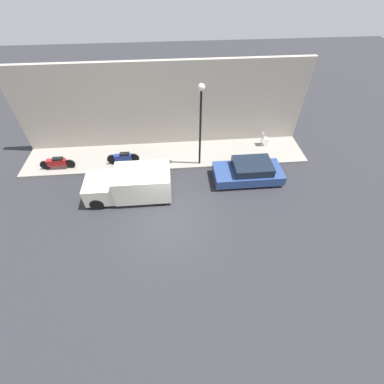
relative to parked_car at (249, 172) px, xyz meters
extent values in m
plane|color=#2D2D33|center=(-2.75, 4.73, -0.59)|extent=(60.00, 60.00, 0.00)
cube|color=gray|center=(2.55, 4.73, -0.52)|extent=(2.77, 17.79, 0.15)
cube|color=#B2A899|center=(4.09, 4.73, 2.12)|extent=(0.30, 17.79, 5.42)
cube|color=#2D4784|center=(0.00, 0.05, -0.14)|extent=(1.83, 3.92, 0.57)
cube|color=#192333|center=(0.00, -0.14, 0.39)|extent=(1.61, 2.16, 0.49)
cylinder|color=black|center=(-0.80, 1.56, -0.29)|extent=(0.20, 0.60, 0.60)
cylinder|color=black|center=(0.80, 1.56, -0.29)|extent=(0.20, 0.60, 0.60)
cylinder|color=black|center=(-0.80, -1.46, -0.29)|extent=(0.20, 0.60, 0.60)
cylinder|color=black|center=(0.80, -1.46, -0.29)|extent=(0.20, 0.60, 0.60)
cube|color=silver|center=(-0.77, 6.00, 0.35)|extent=(1.92, 2.93, 1.48)
cube|color=silver|center=(-0.77, 8.25, 0.13)|extent=(1.82, 1.58, 1.04)
cube|color=#192333|center=(-0.77, 8.49, 0.42)|extent=(1.63, 0.87, 0.41)
cylinder|color=black|center=(-1.59, 8.43, -0.23)|extent=(0.22, 0.73, 0.73)
cylinder|color=black|center=(0.06, 8.43, -0.23)|extent=(0.22, 0.73, 0.73)
cylinder|color=black|center=(-1.59, 5.15, -0.23)|extent=(0.22, 0.73, 0.73)
cylinder|color=black|center=(0.06, 5.15, -0.23)|extent=(0.22, 0.73, 0.73)
cube|color=navy|center=(1.94, 7.40, 0.02)|extent=(0.30, 1.03, 0.36)
cube|color=black|center=(1.94, 7.26, 0.26)|extent=(0.27, 0.56, 0.12)
cylinder|color=black|center=(1.94, 8.04, -0.11)|extent=(0.10, 0.66, 0.66)
cylinder|color=black|center=(1.94, 6.76, -0.11)|extent=(0.10, 0.66, 0.66)
cube|color=#B21E1E|center=(1.77, 11.32, 0.02)|extent=(0.30, 1.10, 0.41)
cube|color=black|center=(1.77, 11.17, 0.28)|extent=(0.27, 0.60, 0.12)
cylinder|color=black|center=(1.77, 12.05, -0.15)|extent=(0.10, 0.59, 0.59)
cylinder|color=black|center=(1.77, 10.59, -0.15)|extent=(0.10, 0.59, 0.59)
cylinder|color=black|center=(1.55, 2.71, 1.90)|extent=(0.12, 0.12, 4.69)
sphere|color=silver|center=(1.55, 2.71, 4.36)|extent=(0.38, 0.38, 0.38)
cube|color=silver|center=(3.13, -1.84, 0.04)|extent=(0.40, 0.40, 0.04)
cube|color=silver|center=(3.13, -1.66, 0.27)|extent=(0.40, 0.04, 0.42)
cylinder|color=silver|center=(2.96, -2.01, -0.21)|extent=(0.04, 0.04, 0.46)
cylinder|color=silver|center=(3.30, -2.01, -0.21)|extent=(0.04, 0.04, 0.46)
cylinder|color=silver|center=(2.96, -1.67, -0.21)|extent=(0.04, 0.04, 0.46)
cylinder|color=silver|center=(3.30, -1.67, -0.21)|extent=(0.04, 0.04, 0.46)
camera|label=1|loc=(-10.88, 4.23, 9.81)|focal=24.00mm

